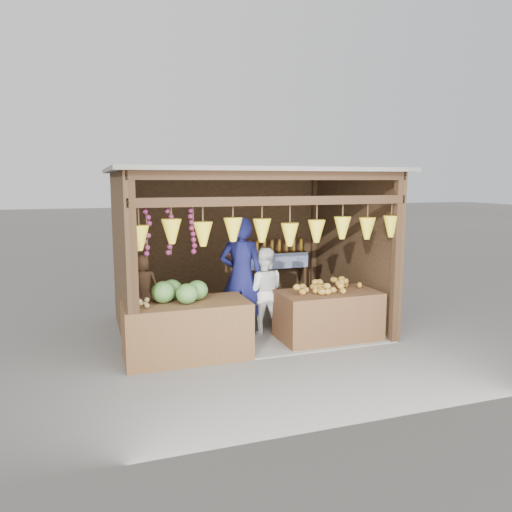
# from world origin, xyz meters

# --- Properties ---
(ground) EXTENTS (80.00, 80.00, 0.00)m
(ground) POSITION_xyz_m (0.00, 0.00, 0.00)
(ground) COLOR #514F49
(ground) RESTS_ON ground
(stall_structure) EXTENTS (4.30, 3.30, 2.66)m
(stall_structure) POSITION_xyz_m (-0.03, -0.04, 1.67)
(stall_structure) COLOR slate
(stall_structure) RESTS_ON ground
(back_shelf) EXTENTS (1.25, 0.32, 1.32)m
(back_shelf) POSITION_xyz_m (1.05, 1.28, 0.87)
(back_shelf) COLOR #382314
(back_shelf) RESTS_ON ground
(counter_left) EXTENTS (1.73, 0.85, 0.80)m
(counter_left) POSITION_xyz_m (-1.21, -1.08, 0.40)
(counter_left) COLOR #51321B
(counter_left) RESTS_ON ground
(counter_right) EXTENTS (1.55, 0.85, 0.76)m
(counter_right) POSITION_xyz_m (1.04, -0.98, 0.38)
(counter_right) COLOR #4B2D19
(counter_right) RESTS_ON ground
(stool) EXTENTS (0.33, 0.33, 0.31)m
(stool) POSITION_xyz_m (-1.67, 0.13, 0.15)
(stool) COLOR black
(stool) RESTS_ON ground
(man_standing) EXTENTS (0.83, 0.71, 1.91)m
(man_standing) POSITION_xyz_m (-0.17, -0.32, 0.96)
(man_standing) COLOR #131549
(man_standing) RESTS_ON ground
(woman_standing) EXTENTS (0.81, 0.71, 1.42)m
(woman_standing) POSITION_xyz_m (0.19, -0.36, 0.71)
(woman_standing) COLOR white
(woman_standing) RESTS_ON ground
(vendor_seated) EXTENTS (0.53, 0.38, 1.02)m
(vendor_seated) POSITION_xyz_m (-1.67, 0.13, 0.82)
(vendor_seated) COLOR #503420
(vendor_seated) RESTS_ON stool
(melon_pile) EXTENTS (1.00, 0.50, 0.32)m
(melon_pile) POSITION_xyz_m (-1.27, -0.99, 0.96)
(melon_pile) COLOR #1E4F15
(melon_pile) RESTS_ON counter_left
(tanfruit_pile) EXTENTS (0.34, 0.40, 0.13)m
(tanfruit_pile) POSITION_xyz_m (-1.86, -1.14, 0.86)
(tanfruit_pile) COLOR #9F7E49
(tanfruit_pile) RESTS_ON counter_left
(mango_pile) EXTENTS (1.40, 0.64, 0.22)m
(mango_pile) POSITION_xyz_m (1.07, -0.96, 0.87)
(mango_pile) COLOR #B44918
(mango_pile) RESTS_ON counter_right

